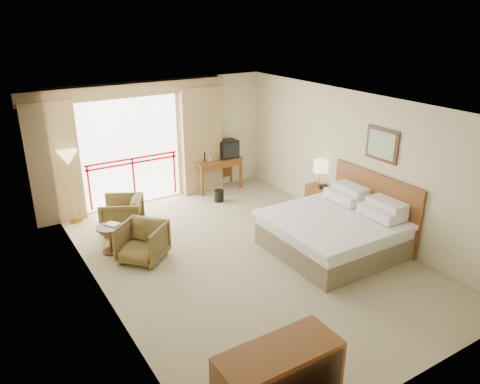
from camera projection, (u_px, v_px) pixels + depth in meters
floor at (247, 257)px, 8.31m from camera, size 7.00×7.00×0.00m
ceiling at (248, 106)px, 7.32m from camera, size 7.00×7.00×0.00m
wall_back at (164, 140)px, 10.58m from camera, size 5.00×0.00×5.00m
wall_front at (423, 283)px, 5.05m from camera, size 5.00×0.00×5.00m
wall_left at (99, 219)px, 6.59m from camera, size 0.00×7.00×7.00m
wall_right at (356, 162)px, 9.05m from camera, size 0.00×7.00×7.00m
balcony_door at (131, 152)px, 10.23m from camera, size 2.40×0.00×2.40m
balcony_railing at (133, 169)px, 10.35m from camera, size 2.09×0.03×1.02m
curtain_left at (53, 164)px, 9.30m from camera, size 1.00×0.26×2.50m
curtain_right at (201, 141)px, 10.92m from camera, size 1.00×0.26×2.50m
valance at (127, 90)px, 9.66m from camera, size 4.40×0.22×0.28m
hvac_vent at (214, 91)px, 10.84m from camera, size 0.50×0.04×0.50m
bed at (335, 231)px, 8.43m from camera, size 2.13×2.06×0.97m
headboard at (374, 206)px, 8.81m from camera, size 0.06×2.10×1.30m
framed_art at (382, 145)px, 8.38m from camera, size 0.04×0.72×0.60m
nightstand at (320, 199)px, 10.03m from camera, size 0.47×0.55×0.62m
table_lamp at (321, 167)px, 9.80m from camera, size 0.30×0.30×0.53m
phone at (324, 187)px, 9.76m from camera, size 0.18×0.15×0.07m
desk at (216, 165)px, 11.32m from camera, size 1.16×0.56×0.76m
tv at (228, 149)px, 11.28m from camera, size 0.47×0.37×0.43m
coffee_maker at (204, 157)px, 11.00m from camera, size 0.11×0.11×0.24m
cup at (210, 159)px, 11.07m from camera, size 0.07×0.07×0.09m
wastebasket at (219, 196)px, 10.68m from camera, size 0.28×0.28×0.27m
armchair_far at (124, 231)px, 9.29m from camera, size 1.04×1.03×0.71m
armchair_near at (144, 260)px, 8.24m from camera, size 1.05×1.05×0.69m
side_table at (110, 235)px, 8.37m from camera, size 0.46×0.46×0.51m
book at (109, 227)px, 8.31m from camera, size 0.26×0.28×0.02m
floor_lamp at (68, 161)px, 9.23m from camera, size 0.39×0.39×1.54m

